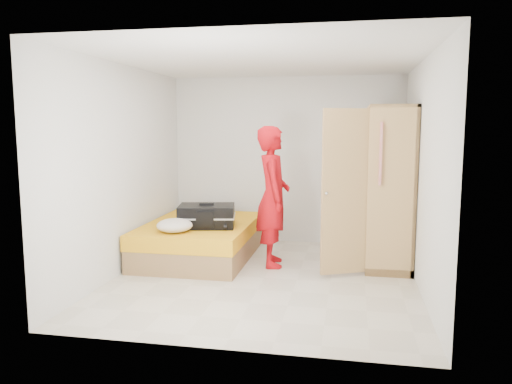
% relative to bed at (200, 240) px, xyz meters
% --- Properties ---
extents(room, '(4.00, 4.02, 2.60)m').
position_rel_bed_xyz_m(room, '(1.05, -0.77, 1.05)').
color(room, beige).
rests_on(room, ground).
extents(bed, '(1.42, 2.02, 0.50)m').
position_rel_bed_xyz_m(bed, '(0.00, 0.00, 0.00)').
color(bed, '#986945').
rests_on(bed, ground).
extents(wardrobe, '(1.12, 1.43, 2.10)m').
position_rel_bed_xyz_m(wardrobe, '(2.50, 0.07, 0.75)').
color(wardrobe, tan).
rests_on(wardrobe, ground).
extents(person, '(0.57, 0.75, 1.84)m').
position_rel_bed_xyz_m(person, '(1.06, -0.17, 0.67)').
color(person, red).
rests_on(person, ground).
extents(suitcase, '(0.84, 0.68, 0.32)m').
position_rel_bed_xyz_m(suitcase, '(0.17, -0.25, 0.39)').
color(suitcase, black).
rests_on(suitcase, bed).
extents(round_cushion, '(0.46, 0.46, 0.17)m').
position_rel_bed_xyz_m(round_cushion, '(-0.13, -0.67, 0.34)').
color(round_cushion, beige).
rests_on(round_cushion, bed).
extents(pillow, '(0.64, 0.40, 0.11)m').
position_rel_bed_xyz_m(pillow, '(-0.06, 0.85, 0.30)').
color(pillow, beige).
rests_on(pillow, bed).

